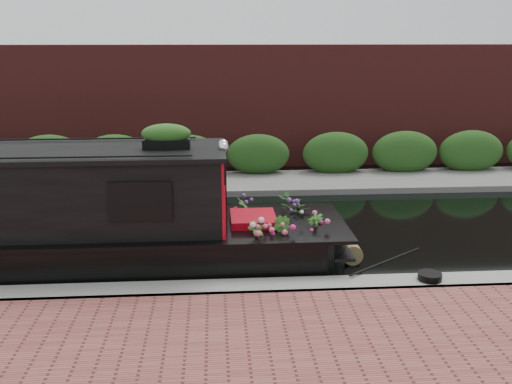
{
  "coord_description": "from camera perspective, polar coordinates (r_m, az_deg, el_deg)",
  "views": [
    {
      "loc": [
        0.73,
        -12.05,
        4.28
      ],
      "look_at": [
        1.56,
        -0.6,
        1.12
      ],
      "focal_mm": 40.0,
      "sensor_mm": 36.0,
      "label": 1
    }
  ],
  "objects": [
    {
      "name": "far_hedge",
      "position": [
        17.69,
        -6.37,
        1.27
      ],
      "size": [
        40.0,
        1.1,
        2.8
      ],
      "primitive_type": "cube",
      "color": "#204517",
      "rests_on": "ground"
    },
    {
      "name": "ground",
      "position": [
        12.8,
        -7.17,
        -4.28
      ],
      "size": [
        80.0,
        80.0,
        0.0
      ],
      "primitive_type": "plane",
      "color": "black",
      "rests_on": "ground"
    },
    {
      "name": "far_brick_wall",
      "position": [
        19.73,
        -6.16,
        2.75
      ],
      "size": [
        40.0,
        1.0,
        8.0
      ],
      "primitive_type": "cube",
      "color": "#5B211E",
      "rests_on": "ground"
    },
    {
      "name": "rope_fender",
      "position": [
        11.32,
        9.47,
        -5.99
      ],
      "size": [
        0.39,
        0.4,
        0.39
      ],
      "primitive_type": "cylinder",
      "rotation": [
        1.57,
        0.0,
        0.0
      ],
      "color": "olive",
      "rests_on": "ground"
    },
    {
      "name": "far_bank_path",
      "position": [
        16.82,
        -6.48,
        0.53
      ],
      "size": [
        40.0,
        2.4,
        0.34
      ],
      "primitive_type": "cube",
      "color": "slate",
      "rests_on": "ground"
    },
    {
      "name": "coiled_mooring_rope",
      "position": [
        10.27,
        16.99,
        -8.07
      ],
      "size": [
        0.41,
        0.41,
        0.12
      ],
      "primitive_type": "cylinder",
      "color": "black",
      "rests_on": "near_bank_coping"
    },
    {
      "name": "near_bank_coping",
      "position": [
        9.76,
        -8.13,
        -10.79
      ],
      "size": [
        40.0,
        0.6,
        0.5
      ],
      "primitive_type": "cube",
      "color": "gray",
      "rests_on": "ground"
    }
  ]
}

